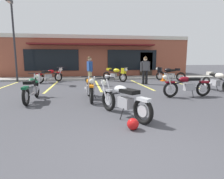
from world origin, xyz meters
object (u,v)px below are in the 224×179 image
Objects in this scene: motorcycle_silver_naked at (116,74)px; motorcycle_red_sportbike at (50,75)px; motorcycle_green_cafe_racer at (218,81)px; motorcycle_black_cruiser at (90,88)px; parking_lot_lamp_post at (13,31)px; traffic_cone at (163,77)px; helmet_on_pavement at (133,124)px; motorcycle_cream_vintage at (187,86)px; person_in_shorts_foreground at (145,69)px; motorcycle_orange_scrambler at (169,73)px; motorcycle_foreground_classic at (123,100)px; motorcycle_blue_standard at (32,89)px; person_in_black_shirt at (90,69)px.

motorcycle_red_sportbike is at bearing 179.18° from motorcycle_silver_naked.
motorcycle_red_sportbike is 0.79× the size of motorcycle_green_cafe_racer.
motorcycle_silver_naked is (1.97, 5.73, 0.07)m from motorcycle_black_cruiser.
parking_lot_lamp_post is at bearing 166.13° from motorcycle_red_sportbike.
motorcycle_black_cruiser is at bearing -134.29° from traffic_cone.
motorcycle_red_sportbike is 6.38× the size of helmet_on_pavement.
person_in_shorts_foreground reaches higher than motorcycle_cream_vintage.
motorcycle_orange_scrambler is 2.73m from person_in_shorts_foreground.
motorcycle_foreground_classic reaches higher than helmet_on_pavement.
person_in_shorts_foreground is 3.16× the size of traffic_cone.
motorcycle_silver_naked and motorcycle_orange_scrambler have the same top height.
motorcycle_blue_standard reaches higher than helmet_on_pavement.
motorcycle_silver_naked is 6.47× the size of helmet_on_pavement.
person_in_black_shirt is 0.32× the size of parking_lot_lamp_post.
motorcycle_foreground_classic is 1.16× the size of person_in_shorts_foreground.
parking_lot_lamp_post is at bearing 126.40° from motorcycle_black_cruiser.
motorcycle_foreground_classic is at bearing -112.97° from person_in_shorts_foreground.
motorcycle_green_cafe_racer reaches higher than helmet_on_pavement.
motorcycle_silver_naked and motorcycle_blue_standard have the same top height.
helmet_on_pavement is (-3.10, -3.24, -0.33)m from motorcycle_cream_vintage.
person_in_shorts_foreground is 2.39m from traffic_cone.
person_in_black_shirt is at bearing -165.48° from motorcycle_orange_scrambler.
motorcycle_red_sportbike is 8.63m from motorcycle_cream_vintage.
person_in_black_shirt reaches higher than motorcycle_green_cafe_racer.
person_in_black_shirt reaches higher than motorcycle_silver_naked.
person_in_shorts_foreground reaches higher than motorcycle_green_cafe_racer.
parking_lot_lamp_post reaches higher than traffic_cone.
motorcycle_black_cruiser is at bearing 104.12° from helmet_on_pavement.
parking_lot_lamp_post reaches higher than motorcycle_orange_scrambler.
helmet_on_pavement is at bearing -48.82° from motorcycle_blue_standard.
motorcycle_blue_standard is 6.88m from person_in_shorts_foreground.
helmet_on_pavement is at bearing -89.36° from motorcycle_foreground_classic.
person_in_shorts_foreground is (5.93, -1.76, 0.49)m from motorcycle_red_sportbike.
motorcycle_orange_scrambler is at bearing 43.98° from motorcycle_black_cruiser.
motorcycle_black_cruiser and motorcycle_orange_scrambler have the same top height.
motorcycle_orange_scrambler is (8.18, -0.26, 0.07)m from motorcycle_red_sportbike.
motorcycle_black_cruiser is 4.12m from person_in_black_shirt.
motorcycle_foreground_classic is 0.92× the size of motorcycle_black_cruiser.
person_in_black_shirt is (-3.78, 4.12, 0.49)m from motorcycle_cream_vintage.
motorcycle_red_sportbike and motorcycle_orange_scrambler have the same top height.
motorcycle_black_cruiser is 6.06m from motorcycle_silver_naked.
person_in_black_shirt is 3.16× the size of traffic_cone.
motorcycle_cream_vintage is at bearing -36.57° from parking_lot_lamp_post.
motorcycle_black_cruiser is at bearing -53.60° from parking_lot_lamp_post.
motorcycle_silver_naked is 6.31m from motorcycle_green_cafe_racer.
person_in_shorts_foreground is at bearing 35.25° from motorcycle_blue_standard.
person_in_black_shirt and person_in_shorts_foreground have the same top height.
person_in_shorts_foreground is at bearing -15.80° from parking_lot_lamp_post.
motorcycle_orange_scrambler is 0.33× the size of parking_lot_lamp_post.
motorcycle_green_cafe_racer is (8.49, -4.88, 0.07)m from motorcycle_red_sportbike.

